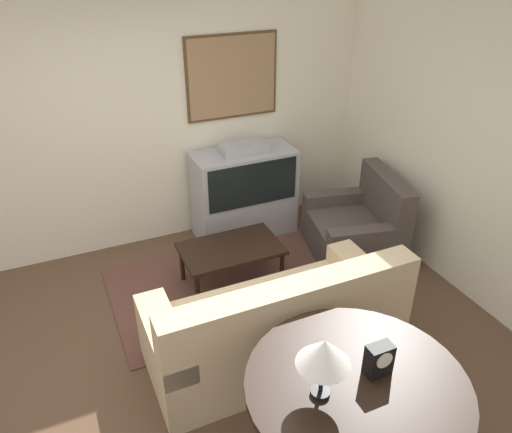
{
  "coord_description": "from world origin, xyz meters",
  "views": [
    {
      "loc": [
        -0.79,
        -2.79,
        3.03
      ],
      "look_at": [
        0.84,
        0.87,
        0.75
      ],
      "focal_mm": 35.0,
      "sensor_mm": 36.0,
      "label": 1
    }
  ],
  "objects": [
    {
      "name": "table_lamp",
      "position": [
        0.31,
        -1.19,
        1.12
      ],
      "size": [
        0.3,
        0.3,
        0.39
      ],
      "color": "black",
      "rests_on": "console_table"
    },
    {
      "name": "armchair",
      "position": [
        2.04,
        0.91,
        0.29
      ],
      "size": [
        1.03,
        1.12,
        0.89
      ],
      "rotation": [
        0.0,
        0.0,
        -1.78
      ],
      "color": "#473D38",
      "rests_on": "ground_plane"
    },
    {
      "name": "console_table",
      "position": [
        0.55,
        -1.21,
        0.75
      ],
      "size": [
        1.29,
        1.29,
        0.82
      ],
      "color": "black",
      "rests_on": "ground_plane"
    },
    {
      "name": "coffee_table",
      "position": [
        0.61,
        0.94,
        0.39
      ],
      "size": [
        0.95,
        0.59,
        0.43
      ],
      "color": "black",
      "rests_on": "ground_plane"
    },
    {
      "name": "area_rug",
      "position": [
        0.6,
        0.94,
        0.01
      ],
      "size": [
        2.29,
        1.48,
        0.01
      ],
      "color": "brown",
      "rests_on": "ground_plane"
    },
    {
      "name": "wall_back",
      "position": [
        0.02,
        2.13,
        1.36
      ],
      "size": [
        12.0,
        0.1,
        2.7
      ],
      "color": "beige",
      "rests_on": "ground_plane"
    },
    {
      "name": "ground_plane",
      "position": [
        0.0,
        0.0,
        0.0
      ],
      "size": [
        12.0,
        12.0,
        0.0
      ],
      "primitive_type": "plane",
      "color": "brown"
    },
    {
      "name": "couch",
      "position": [
        0.57,
        -0.13,
        0.32
      ],
      "size": [
        1.99,
        0.9,
        0.94
      ],
      "rotation": [
        0.0,
        0.0,
        3.14
      ],
      "color": "#CCB289",
      "rests_on": "ground_plane"
    },
    {
      "name": "wall_right",
      "position": [
        2.63,
        0.0,
        1.35
      ],
      "size": [
        0.06,
        12.0,
        2.7
      ],
      "color": "beige",
      "rests_on": "ground_plane"
    },
    {
      "name": "tv",
      "position": [
        1.11,
        1.8,
        0.51
      ],
      "size": [
        1.11,
        0.52,
        1.09
      ],
      "color": "#9E9EA3",
      "rests_on": "ground_plane"
    },
    {
      "name": "mantel_clock",
      "position": [
        0.69,
        -1.19,
        0.92
      ],
      "size": [
        0.15,
        0.1,
        0.2
      ],
      "color": "black",
      "rests_on": "console_table"
    }
  ]
}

